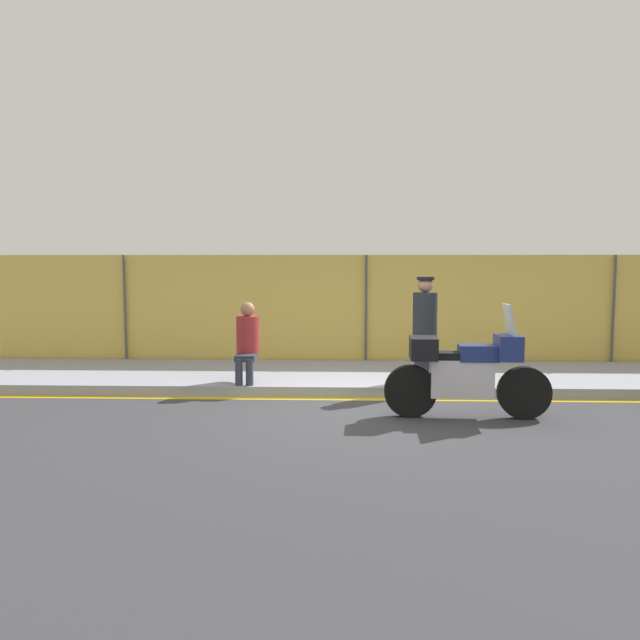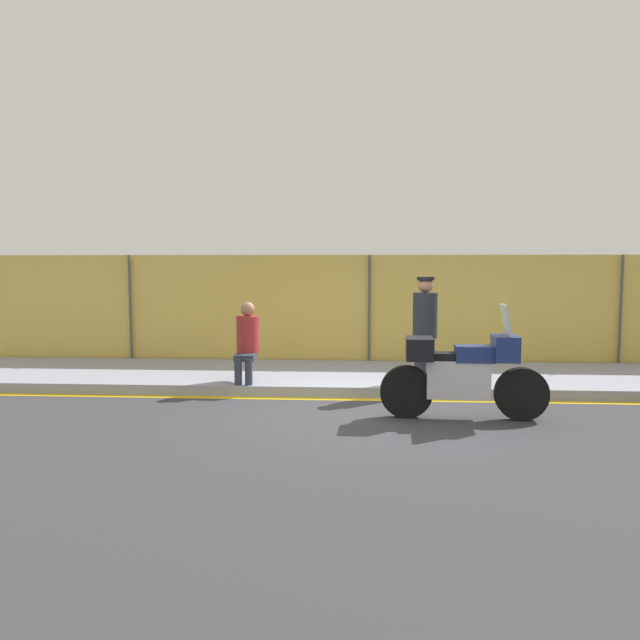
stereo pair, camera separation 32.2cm
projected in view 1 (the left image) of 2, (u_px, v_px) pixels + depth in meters
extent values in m
plane|color=#38383D|center=(375.00, 412.00, 8.86)|extent=(120.00, 120.00, 0.00)
cube|color=#8E93A3|center=(369.00, 377.00, 11.13)|extent=(36.04, 2.74, 0.17)
cube|color=gold|center=(373.00, 399.00, 9.68)|extent=(36.04, 0.18, 0.01)
cube|color=gold|center=(366.00, 312.00, 12.49)|extent=(34.23, 0.08, 2.27)
cylinder|color=#4C4C51|center=(125.00, 312.00, 12.55)|extent=(0.05, 0.05, 2.27)
cylinder|color=#4C4C51|center=(366.00, 312.00, 12.39)|extent=(0.05, 0.05, 2.27)
cylinder|color=#4C4C51|center=(613.00, 313.00, 12.22)|extent=(0.05, 0.05, 2.27)
cylinder|color=black|center=(524.00, 393.00, 8.45)|extent=(0.72, 0.17, 0.72)
cylinder|color=black|center=(410.00, 391.00, 8.57)|extent=(0.72, 0.17, 0.72)
cube|color=silver|center=(461.00, 378.00, 8.50)|extent=(0.85, 0.31, 0.52)
cube|color=navy|center=(478.00, 353.00, 8.45)|extent=(0.53, 0.33, 0.22)
cube|color=black|center=(455.00, 356.00, 8.48)|extent=(0.61, 0.30, 0.10)
cube|color=navy|center=(508.00, 347.00, 8.41)|extent=(0.34, 0.49, 0.34)
cube|color=silver|center=(509.00, 319.00, 8.38)|extent=(0.12, 0.42, 0.42)
cube|color=black|center=(423.00, 348.00, 8.50)|extent=(0.38, 0.52, 0.30)
cylinder|color=#1E2328|center=(424.00, 359.00, 10.25)|extent=(0.33, 0.33, 0.73)
cylinder|color=#1E2328|center=(425.00, 315.00, 10.18)|extent=(0.40, 0.40, 0.73)
sphere|color=#A37556|center=(425.00, 285.00, 10.14)|extent=(0.25, 0.25, 0.25)
cylinder|color=black|center=(426.00, 279.00, 10.13)|extent=(0.28, 0.28, 0.06)
cylinder|color=#2D3342|center=(239.00, 372.00, 9.92)|extent=(0.12, 0.12, 0.42)
cylinder|color=#2D3342|center=(250.00, 372.00, 9.91)|extent=(0.12, 0.12, 0.42)
cube|color=#2D3342|center=(246.00, 357.00, 10.10)|extent=(0.32, 0.42, 0.10)
cylinder|color=maroon|center=(248.00, 334.00, 10.28)|extent=(0.38, 0.38, 0.60)
sphere|color=#A37556|center=(248.00, 309.00, 10.24)|extent=(0.23, 0.23, 0.23)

